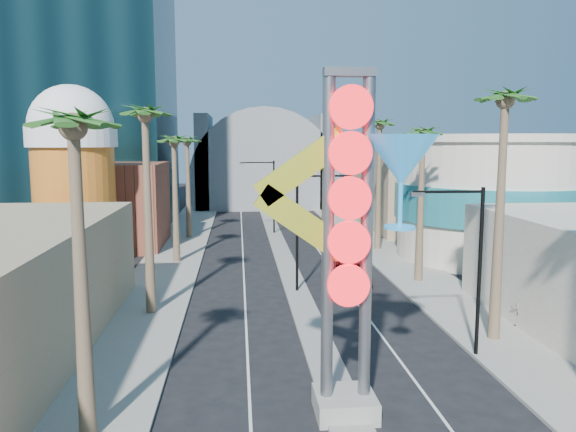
# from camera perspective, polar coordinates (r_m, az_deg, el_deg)

# --- Properties ---
(sidewalk_west) EXTENTS (5.00, 100.00, 0.15)m
(sidewalk_west) POSITION_cam_1_polar(r_m,az_deg,el_deg) (52.65, -11.18, -3.47)
(sidewalk_west) COLOR gray
(sidewalk_west) RESTS_ON ground
(sidewalk_east) EXTENTS (5.00, 100.00, 0.15)m
(sidewalk_east) POSITION_cam_1_polar(r_m,az_deg,el_deg) (54.02, 9.32, -3.15)
(sidewalk_east) COLOR gray
(sidewalk_east) RESTS_ON ground
(median) EXTENTS (1.60, 84.00, 0.15)m
(median) POSITION_cam_1_polar(r_m,az_deg,el_deg) (55.43, -1.03, -2.77)
(median) COLOR gray
(median) RESTS_ON ground
(hotel_tower) EXTENTS (20.00, 20.00, 50.00)m
(hotel_tower) POSITION_cam_1_polar(r_m,az_deg,el_deg) (72.32, -20.69, 19.05)
(hotel_tower) COLOR black
(hotel_tower) RESTS_ON ground
(brick_filler_west) EXTENTS (10.00, 10.00, 8.00)m
(brick_filler_west) POSITION_cam_1_polar(r_m,az_deg,el_deg) (56.06, -17.58, 1.04)
(brick_filler_west) COLOR brown
(brick_filler_west) RESTS_ON ground
(filler_east) EXTENTS (10.00, 20.00, 10.00)m
(filler_east) POSITION_cam_1_polar(r_m,az_deg,el_deg) (67.56, 12.03, 3.14)
(filler_east) COLOR #9F8566
(filler_east) RESTS_ON ground
(beer_mug) EXTENTS (7.00, 7.00, 14.50)m
(beer_mug) POSITION_cam_1_polar(r_m,az_deg,el_deg) (48.27, -20.97, 4.48)
(beer_mug) COLOR #CF531B
(beer_mug) RESTS_ON ground
(turquoise_building) EXTENTS (16.60, 16.60, 10.60)m
(turquoise_building) POSITION_cam_1_polar(r_m,az_deg,el_deg) (51.50, 20.05, 1.78)
(turquoise_building) COLOR beige
(turquoise_building) RESTS_ON ground
(canopy) EXTENTS (22.00, 16.00, 22.00)m
(canopy) POSITION_cam_1_polar(r_m,az_deg,el_deg) (88.66, -2.59, 3.88)
(canopy) COLOR slate
(canopy) RESTS_ON ground
(neon_sign) EXTENTS (6.53, 2.60, 12.55)m
(neon_sign) POSITION_cam_1_polar(r_m,az_deg,el_deg) (20.09, 8.37, -0.33)
(neon_sign) COLOR gray
(neon_sign) RESTS_ON ground
(streetlight_0) EXTENTS (3.79, 0.25, 8.00)m
(streetlight_0) POSITION_cam_1_polar(r_m,az_deg,el_deg) (37.01, 1.77, -0.44)
(streetlight_0) COLOR black
(streetlight_0) RESTS_ON ground
(streetlight_1) EXTENTS (3.79, 0.25, 8.00)m
(streetlight_1) POSITION_cam_1_polar(r_m,az_deg,el_deg) (60.70, -1.96, 2.70)
(streetlight_1) COLOR black
(streetlight_1) RESTS_ON ground
(streetlight_2) EXTENTS (3.45, 0.25, 8.00)m
(streetlight_2) POSITION_cam_1_polar(r_m,az_deg,el_deg) (27.08, 18.03, -3.89)
(streetlight_2) COLOR black
(streetlight_2) RESTS_ON ground
(palm_0) EXTENTS (2.40, 2.40, 11.70)m
(palm_0) POSITION_cam_1_polar(r_m,az_deg,el_deg) (19.10, -20.91, 6.74)
(palm_0) COLOR brown
(palm_0) RESTS_ON ground
(palm_1) EXTENTS (2.40, 2.40, 12.70)m
(palm_1) POSITION_cam_1_polar(r_m,az_deg,el_deg) (32.81, -14.30, 8.72)
(palm_1) COLOR brown
(palm_1) RESTS_ON ground
(palm_2) EXTENTS (2.40, 2.40, 11.20)m
(palm_2) POSITION_cam_1_polar(r_m,az_deg,el_deg) (46.68, -11.51, 6.75)
(palm_2) COLOR brown
(palm_2) RESTS_ON ground
(palm_3) EXTENTS (2.40, 2.40, 11.20)m
(palm_3) POSITION_cam_1_polar(r_m,az_deg,el_deg) (58.62, -10.21, 6.92)
(palm_3) COLOR brown
(palm_3) RESTS_ON ground
(palm_5) EXTENTS (2.40, 2.40, 13.20)m
(palm_5) POSITION_cam_1_polar(r_m,az_deg,el_deg) (29.37, 21.15, 9.47)
(palm_5) COLOR brown
(palm_5) RESTS_ON ground
(palm_6) EXTENTS (2.40, 2.40, 11.70)m
(palm_6) POSITION_cam_1_polar(r_m,az_deg,el_deg) (40.48, 13.52, 7.22)
(palm_6) COLOR brown
(palm_6) RESTS_ON ground
(palm_7) EXTENTS (2.40, 2.40, 12.70)m
(palm_7) POSITION_cam_1_polar(r_m,az_deg,el_deg) (52.00, 9.31, 8.35)
(palm_7) COLOR brown
(palm_7) RESTS_ON ground
(red_pickup) EXTENTS (2.92, 5.67, 1.53)m
(red_pickup) POSITION_cam_1_polar(r_m,az_deg,el_deg) (40.32, 6.33, -5.76)
(red_pickup) COLOR #B40D14
(red_pickup) RESTS_ON ground
(pedestrian_b) EXTENTS (1.09, 0.98, 1.84)m
(pedestrian_b) POSITION_cam_1_polar(r_m,az_deg,el_deg) (33.06, 22.49, -8.76)
(pedestrian_b) COLOR gray
(pedestrian_b) RESTS_ON sidewalk_east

